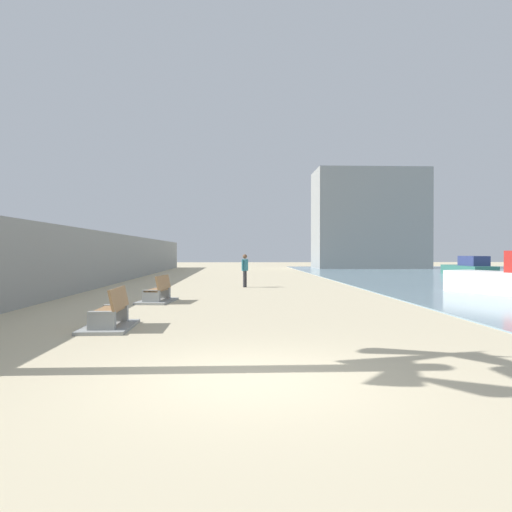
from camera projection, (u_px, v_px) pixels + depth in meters
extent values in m
plane|color=#C6B793|center=(239.00, 287.00, 25.00)|extent=(120.00, 120.00, 0.00)
cube|color=gray|center=(92.00, 259.00, 24.69)|extent=(0.80, 64.00, 2.91)
cube|color=gray|center=(102.00, 322.00, 10.91)|extent=(0.60, 0.21, 0.50)
cube|color=gray|center=(116.00, 314.00, 12.30)|extent=(0.60, 0.21, 0.50)
cube|color=#997047|center=(109.00, 310.00, 11.60)|extent=(0.53, 1.61, 0.06)
cube|color=#997047|center=(119.00, 298.00, 11.61)|extent=(0.19, 1.60, 0.50)
cube|color=gray|center=(109.00, 327.00, 11.61)|extent=(1.14, 2.12, 0.08)
cube|color=gray|center=(151.00, 297.00, 16.96)|extent=(0.62, 0.27, 0.50)
cube|color=gray|center=(162.00, 294.00, 18.36)|extent=(0.62, 0.27, 0.50)
cube|color=#997047|center=(157.00, 290.00, 17.66)|extent=(0.69, 1.65, 0.06)
cube|color=#997047|center=(163.00, 282.00, 17.64)|extent=(0.35, 1.61, 0.50)
cube|color=gray|center=(157.00, 301.00, 17.66)|extent=(1.34, 2.22, 0.08)
cylinder|color=#333338|center=(246.00, 279.00, 25.14)|extent=(0.12, 0.12, 0.85)
cylinder|color=#333338|center=(244.00, 279.00, 25.03)|extent=(0.12, 0.12, 0.85)
cube|color=teal|center=(245.00, 265.00, 25.08)|extent=(0.33, 0.36, 0.60)
sphere|color=brown|center=(245.00, 256.00, 25.08)|extent=(0.23, 0.23, 0.23)
cylinder|color=teal|center=(247.00, 264.00, 25.26)|extent=(0.09, 0.09, 0.54)
cylinder|color=teal|center=(242.00, 265.00, 24.90)|extent=(0.09, 0.09, 0.54)
cube|color=#337060|center=(468.00, 270.00, 37.74)|extent=(1.87, 5.94, 0.73)
cube|color=navy|center=(474.00, 261.00, 36.85)|extent=(1.30, 2.61, 0.75)
cube|color=gray|center=(369.00, 220.00, 53.53)|extent=(12.00, 6.00, 10.80)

